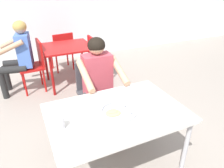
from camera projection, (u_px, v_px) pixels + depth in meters
table_foreground at (116, 118)px, 1.92m from camera, size 1.24×0.84×0.72m
thali_tray at (119, 111)px, 1.87m from camera, size 0.33×0.33×0.03m
drinking_cup at (60, 123)px, 1.65m from camera, size 0.07×0.07×0.11m
chair_foreground at (94, 89)px, 2.75m from camera, size 0.44×0.44×0.85m
diner_foreground at (100, 80)px, 2.47m from camera, size 0.49×0.55×1.21m
table_background_red at (67, 51)px, 3.69m from camera, size 0.84×0.77×0.73m
chair_red_left at (35, 63)px, 3.55m from camera, size 0.43×0.42×0.88m
chair_red_right at (98, 54)px, 3.99m from camera, size 0.42×0.39×0.84m
chair_red_far at (62, 49)px, 4.33m from camera, size 0.49×0.46×0.82m
patron_background at (19, 52)px, 3.37m from camera, size 0.60×0.56×1.22m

